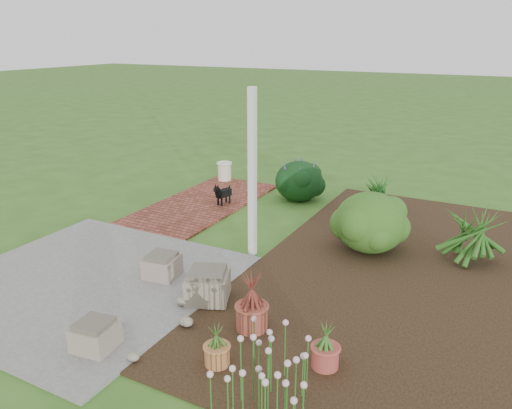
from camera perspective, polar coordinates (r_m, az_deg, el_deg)
The scene contains 18 objects.
ground at distance 7.66m, azimuth -2.74°, elevation -5.59°, with size 80.00×80.00×0.00m, color #35601E.
concrete_patio at distance 7.16m, azimuth -18.86°, elevation -8.31°, with size 3.50×3.50×0.04m, color slate.
brick_path at distance 9.89m, azimuth -6.05°, elevation 0.16°, with size 1.60×3.50×0.04m, color brown.
garden_bed at distance 7.29m, azimuth 16.71°, elevation -7.63°, with size 4.00×7.00×0.03m, color black.
veranda_post at distance 7.18m, azimuth -0.42°, elevation 3.36°, with size 0.10×0.10×2.50m, color white.
stone_trough_near at distance 5.65m, azimuth -17.88°, elevation -14.13°, with size 0.40×0.40×0.27m, color gray.
stone_trough_mid at distance 6.94m, azimuth -10.67°, elevation -6.99°, with size 0.42×0.42×0.28m, color gray.
stone_trough_far at distance 6.28m, azimuth -5.54°, elevation -9.33°, with size 0.51×0.51×0.34m, color #7C6F5F.
black_dog at distance 9.63m, azimuth -3.87°, elevation 1.34°, with size 0.20×0.46×0.40m.
cream_ceramic_urn at distance 11.31m, azimuth -3.63°, elevation 3.79°, with size 0.30×0.30×0.40m, color beige.
evergreen_shrub at distance 7.76m, azimuth 12.96°, elevation -1.81°, with size 1.09×1.09×0.93m, color #1C4011.
agapanthus_clump_back at distance 7.81m, azimuth 23.58°, elevation -2.49°, with size 1.12×1.12×1.01m, color #0D3D15, non-canonical shape.
agapanthus_clump_front at distance 9.60m, azimuth 13.80°, elevation 1.68°, with size 0.89×0.89×0.79m, color #10380E, non-canonical shape.
pink_flower_patch at distance 4.64m, azimuth 2.00°, elevation -18.33°, with size 1.04×1.04×0.67m, color #113D0F, non-canonical shape.
terracotta_pot_bronze at distance 5.71m, azimuth -0.48°, elevation -12.73°, with size 0.35×0.35×0.29m, color brown.
terracotta_pot_small_left at distance 5.21m, azimuth 7.91°, elevation -16.83°, with size 0.27×0.27×0.23m, color #AB4339.
terracotta_pot_small_right at distance 5.21m, azimuth -4.48°, elevation -16.75°, with size 0.25×0.25×0.21m, color #B5713D.
purple_flowering_bush at distance 10.03m, azimuth 4.95°, elevation 2.80°, with size 0.96×0.96×0.82m, color black.
Camera 1 is at (3.60, -5.98, 3.16)m, focal length 35.00 mm.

